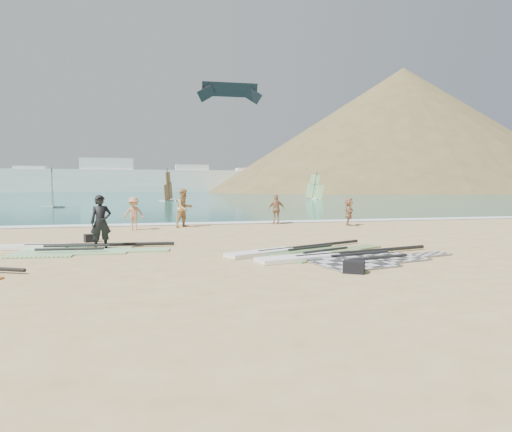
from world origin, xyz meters
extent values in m
plane|color=tan|center=(0.00, 0.00, 0.00)|extent=(300.00, 300.00, 0.00)
cube|color=#0C535A|center=(0.00, 132.00, 0.00)|extent=(300.00, 240.00, 0.06)
cube|color=white|center=(0.00, 12.30, 0.00)|extent=(300.00, 1.20, 0.04)
cube|color=white|center=(-20.00, 150.00, 4.03)|extent=(160.00, 8.00, 8.00)
cube|color=white|center=(-45.00, 150.00, 4.53)|extent=(10.00, 7.00, 9.00)
cube|color=white|center=(-20.00, 150.00, 6.03)|extent=(18.00, 7.00, 12.00)
cube|color=white|center=(10.00, 150.00, 5.03)|extent=(12.00, 7.00, 10.00)
cube|color=white|center=(35.00, 150.00, 4.53)|extent=(16.00, 7.00, 9.00)
cube|color=white|center=(55.00, 150.00, 5.53)|extent=(10.00, 7.00, 11.00)
cone|color=olive|center=(85.00, 130.00, 0.00)|extent=(143.00, 143.00, 45.00)
cone|color=olive|center=(120.00, 140.00, 0.00)|extent=(70.00, 70.00, 28.00)
cube|color=#29292C|center=(2.16, -1.00, 0.02)|extent=(2.38, 2.54, 0.04)
cube|color=#29292C|center=(3.85, -0.62, 0.02)|extent=(1.79, 1.71, 0.04)
cube|color=#29292C|center=(5.22, -0.31, 0.02)|extent=(1.41, 0.92, 0.04)
cylinder|color=black|center=(3.32, 0.26, 0.10)|extent=(4.89, 1.21, 0.12)
cylinder|color=black|center=(2.81, -0.47, 0.16)|extent=(2.03, 0.54, 0.09)
cylinder|color=black|center=(2.98, -1.21, 0.16)|extent=(2.03, 0.54, 0.09)
cube|color=white|center=(0.99, -0.27, 0.06)|extent=(2.69, 1.26, 0.12)
cube|color=green|center=(-6.43, 2.94, 0.02)|extent=(2.17, 2.37, 0.04)
cube|color=green|center=(-4.69, 2.77, 0.02)|extent=(1.66, 1.56, 0.04)
cube|color=green|center=(-3.27, 2.63, 0.02)|extent=(1.37, 0.78, 0.04)
cylinder|color=black|center=(-4.92, 3.78, 0.10)|extent=(5.02, 0.61, 0.12)
cylinder|color=black|center=(-5.63, 3.24, 0.16)|extent=(2.08, 0.29, 0.09)
cylinder|color=black|center=(-5.70, 2.48, 0.16)|extent=(2.08, 0.29, 0.09)
cube|color=white|center=(-7.32, 4.01, 0.06)|extent=(2.68, 0.96, 0.12)
cube|color=orange|center=(1.32, 0.47, 0.02)|extent=(2.42, 2.52, 0.04)
cube|color=orange|center=(2.78, 1.09, 0.02)|extent=(1.78, 1.73, 0.04)
cube|color=orange|center=(3.97, 1.60, 0.02)|extent=(1.33, 1.01, 0.04)
cylinder|color=black|center=(2.16, 1.79, 0.10)|extent=(4.24, 1.89, 0.11)
cylinder|color=black|center=(1.82, 1.06, 0.16)|extent=(1.76, 0.81, 0.08)
cylinder|color=black|center=(2.10, 0.42, 0.16)|extent=(1.76, 0.81, 0.08)
cube|color=white|center=(0.15, 0.94, 0.06)|extent=(2.44, 1.53, 0.12)
cube|color=black|center=(-5.48, 5.44, 0.15)|extent=(0.57, 0.50, 0.30)
cube|color=black|center=(1.72, -2.28, 0.15)|extent=(0.62, 0.57, 0.31)
imported|color=black|center=(-4.84, 3.21, 0.92)|extent=(0.76, 0.59, 1.85)
imported|color=tan|center=(-1.61, 10.62, 1.01)|extent=(1.23, 1.16, 2.01)
imported|color=tan|center=(-4.10, 9.64, 0.80)|extent=(1.08, 0.67, 1.61)
imported|color=#A87554|center=(3.58, 11.30, 0.83)|extent=(0.98, 0.41, 1.67)
imported|color=#AD7D57|center=(7.12, 9.44, 0.76)|extent=(1.06, 1.46, 1.52)
cube|color=white|center=(-13.02, 33.67, 0.09)|extent=(2.23, 1.15, 0.12)
cube|color=#FF4F15|center=(-13.02, 33.67, 1.14)|extent=(0.72, 2.56, 2.34)
cube|color=#FF4F15|center=(-13.02, 33.67, 2.74)|extent=(0.43, 1.45, 1.62)
cylinder|color=black|center=(-13.02, 33.67, 2.03)|extent=(0.27, 0.74, 3.71)
cube|color=white|center=(-1.39, 50.06, 0.11)|extent=(2.66, 1.73, 0.15)
cube|color=#D42746|center=(-1.39, 50.06, 1.36)|extent=(1.33, 2.91, 2.81)
cube|color=#D42746|center=(-1.39, 50.06, 3.29)|extent=(0.77, 1.65, 1.95)
cylinder|color=black|center=(-1.39, 50.06, 2.43)|extent=(0.46, 0.86, 4.45)
cube|color=white|center=(21.55, 52.33, 0.10)|extent=(1.79, 2.50, 0.14)
cube|color=#64BD1B|center=(21.55, 52.33, 1.30)|extent=(2.68, 1.48, 2.68)
cube|color=#64BD1B|center=(21.55, 52.33, 3.14)|extent=(1.52, 0.85, 1.86)
cylinder|color=black|center=(21.55, 52.33, 2.32)|extent=(0.79, 0.49, 4.25)
cube|color=black|center=(7.41, 49.34, 15.89)|extent=(7.94, 1.28, 1.91)
cube|color=black|center=(4.02, 49.46, 15.19)|extent=(2.72, 0.85, 2.43)
cube|color=black|center=(10.80, 49.22, 15.19)|extent=(2.69, 0.90, 2.43)
camera|label=1|loc=(-3.00, -11.89, 2.14)|focal=30.00mm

